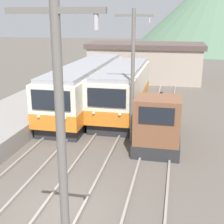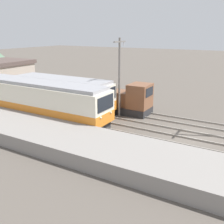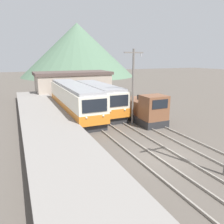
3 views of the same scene
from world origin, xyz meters
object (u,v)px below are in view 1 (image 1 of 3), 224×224
object	(u,v)px
catenary_mast_mid	(133,73)
catenary_mast_near	(62,155)
shunting_locomotive	(159,122)
commuter_train_left	(87,88)
commuter_train_center	(123,91)

from	to	relation	value
catenary_mast_mid	catenary_mast_near	bearing A→B (deg)	-90.00
shunting_locomotive	commuter_train_left	bearing A→B (deg)	136.05
commuter_train_left	catenary_mast_near	bearing A→B (deg)	-75.40
commuter_train_center	catenary_mast_mid	size ratio (longest dim) A/B	1.50
commuter_train_left	catenary_mast_mid	world-z (taller)	catenary_mast_mid
catenary_mast_near	catenary_mast_mid	bearing A→B (deg)	90.00
catenary_mast_near	shunting_locomotive	bearing A→B (deg)	82.24
commuter_train_center	shunting_locomotive	distance (m)	6.11
commuter_train_center	catenary_mast_near	xyz separation A→B (m)	(1.51, -16.25, 2.33)
catenary_mast_near	commuter_train_center	bearing A→B (deg)	95.30
commuter_train_left	commuter_train_center	bearing A→B (deg)	-5.85
catenary_mast_near	catenary_mast_mid	distance (m)	10.67
commuter_train_left	shunting_locomotive	xyz separation A→B (m)	(5.80, -5.59, -0.44)
shunting_locomotive	catenary_mast_mid	size ratio (longest dim) A/B	0.83
catenary_mast_mid	commuter_train_left	bearing A→B (deg)	126.31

